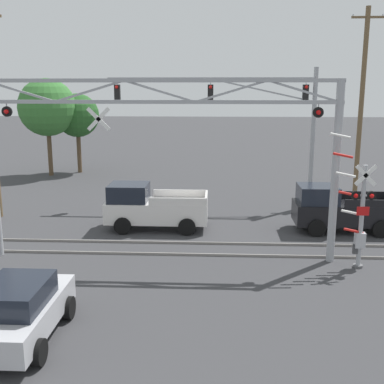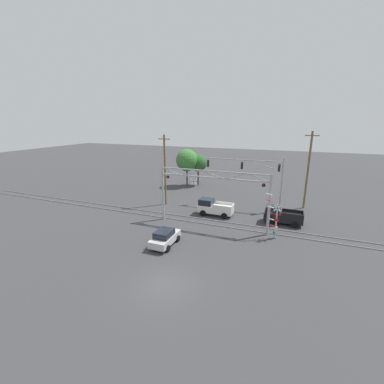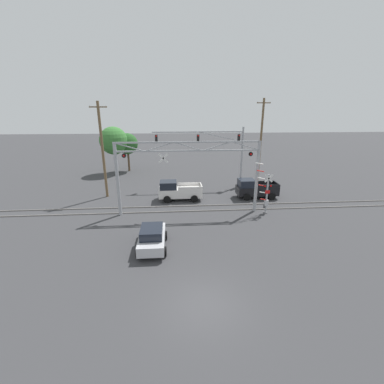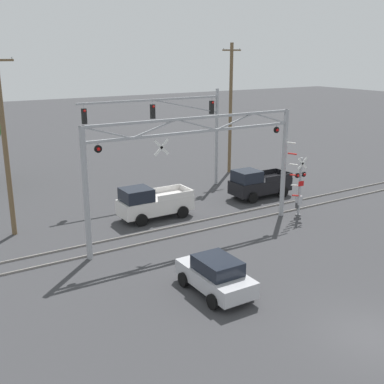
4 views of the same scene
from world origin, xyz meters
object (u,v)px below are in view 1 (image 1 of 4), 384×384
sedan_waiting (19,310)px  background_tree_beyond_span (77,116)px  traffic_signal_span (260,111)px  crossing_gantry (160,145)px  background_tree_far_left_verge (47,108)px  pickup_truck_following (339,209)px  utility_pole_right (361,102)px  pickup_truck_lead (152,207)px  crossing_signal_mast (359,218)px

sedan_waiting → background_tree_beyond_span: bearing=102.4°
traffic_signal_span → sedan_waiting: size_ratio=2.85×
crossing_gantry → background_tree_far_left_verge: size_ratio=1.86×
sedan_waiting → pickup_truck_following: bearing=43.8°
sedan_waiting → background_tree_beyond_span: (-5.45, 24.82, 3.51)m
crossing_gantry → sedan_waiting: crossing_gantry is taller
utility_pole_right → background_tree_beyond_span: (-18.93, 7.23, -1.26)m
utility_pole_right → background_tree_far_left_verge: 21.55m
crossing_gantry → pickup_truck_following: bearing=27.2°
background_tree_beyond_span → background_tree_far_left_verge: 2.34m
pickup_truck_lead → background_tree_beyond_span: 16.79m
crossing_gantry → pickup_truck_following: crossing_gantry is taller
traffic_signal_span → background_tree_far_left_verge: size_ratio=1.58×
background_tree_far_left_verge → utility_pole_right: bearing=-15.8°
crossing_gantry → utility_pole_right: utility_pole_right is taller
crossing_signal_mast → background_tree_beyond_span: 24.86m
utility_pole_right → traffic_signal_span: bearing=-156.5°
crossing_gantry → pickup_truck_following: size_ratio=2.91×
pickup_truck_following → sedan_waiting: pickup_truck_following is taller
background_tree_far_left_verge → crossing_signal_mast: bearing=-45.4°
background_tree_beyond_span → crossing_gantry: bearing=-65.4°
pickup_truck_lead → background_tree_beyond_span: (-7.55, 14.63, 3.31)m
pickup_truck_following → utility_pole_right: utility_pole_right is taller
background_tree_beyond_span → traffic_signal_span: bearing=-37.6°
sedan_waiting → background_tree_beyond_span: 25.66m
sedan_waiting → crossing_signal_mast: bearing=29.1°
sedan_waiting → utility_pole_right: utility_pole_right is taller
utility_pole_right → background_tree_beyond_span: utility_pole_right is taller
pickup_truck_lead → background_tree_far_left_verge: (-9.35, 13.28, 3.97)m
pickup_truck_following → background_tree_beyond_span: size_ratio=0.76×
crossing_gantry → traffic_signal_span: size_ratio=1.18×
pickup_truck_lead → background_tree_far_left_verge: 16.72m
crossing_gantry → crossing_signal_mast: size_ratio=2.66×
background_tree_far_left_verge → background_tree_beyond_span: bearing=36.8°
crossing_signal_mast → pickup_truck_lead: size_ratio=1.06×
sedan_waiting → background_tree_far_left_verge: (-7.25, 23.48, 4.17)m
crossing_signal_mast → traffic_signal_span: (-2.87, 9.24, 3.34)m
crossing_signal_mast → sedan_waiting: crossing_signal_mast is taller
crossing_gantry → utility_pole_right: size_ratio=1.21×
crossing_gantry → crossing_signal_mast: 7.71m
pickup_truck_lead → utility_pole_right: utility_pole_right is taller
pickup_truck_following → sedan_waiting: size_ratio=1.15×
traffic_signal_span → pickup_truck_following: size_ratio=2.47×
crossing_signal_mast → background_tree_far_left_verge: (-17.50, 17.78, 3.11)m
crossing_signal_mast → pickup_truck_following: size_ratio=1.10×
crossing_signal_mast → pickup_truck_following: bearing=84.2°
utility_pole_right → background_tree_beyond_span: 20.30m
crossing_gantry → utility_pole_right: (10.47, 11.26, 1.19)m
utility_pole_right → background_tree_beyond_span: size_ratio=1.82×
crossing_signal_mast → sedan_waiting: (-10.26, -5.70, -1.06)m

